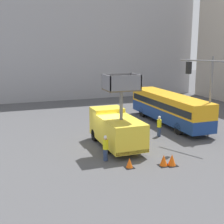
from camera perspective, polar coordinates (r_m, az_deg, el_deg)
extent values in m
plane|color=#4C4C4F|center=(24.87, -1.37, -6.12)|extent=(120.00, 120.00, 0.00)
cube|color=#9E9EA3|center=(49.15, -11.67, 13.26)|extent=(44.00, 10.00, 17.78)
cube|color=yellow|center=(25.98, -0.90, -1.67)|extent=(2.52, 1.87, 2.28)
cube|color=yellow|center=(23.21, 1.66, -3.77)|extent=(2.52, 4.36, 1.98)
cube|color=red|center=(21.60, 3.77, -7.38)|extent=(2.47, 0.10, 0.24)
cylinder|color=black|center=(25.93, -3.22, -4.22)|extent=(0.30, 0.98, 0.98)
cylinder|color=black|center=(26.64, 1.37, -3.75)|extent=(0.30, 0.98, 0.98)
cylinder|color=black|center=(23.11, -0.93, -6.28)|extent=(0.30, 0.98, 0.98)
cylinder|color=black|center=(23.90, 4.13, -5.68)|extent=(0.30, 0.98, 0.98)
cylinder|color=slate|center=(22.72, 1.69, 1.27)|extent=(0.24, 0.24, 2.18)
cube|color=brown|center=(22.53, 1.71, 4.12)|extent=(2.37, 1.84, 0.10)
cube|color=slate|center=(22.05, -1.06, 5.45)|extent=(0.08, 1.84, 1.05)
cube|color=slate|center=(22.91, 4.39, 5.68)|extent=(0.08, 1.84, 1.05)
cube|color=slate|center=(23.27, 0.90, 5.81)|extent=(2.37, 0.08, 1.05)
cube|color=slate|center=(21.65, 2.59, 5.32)|extent=(2.37, 0.08, 1.05)
cube|color=navy|center=(31.69, 10.29, -0.32)|extent=(2.47, 11.89, 1.13)
cube|color=orange|center=(31.44, 10.37, 1.92)|extent=(2.47, 11.89, 1.38)
cube|color=black|center=(31.48, 10.36, 1.55)|extent=(2.49, 11.42, 0.61)
cylinder|color=black|center=(34.46, 5.60, 0.01)|extent=(0.30, 1.12, 1.12)
cylinder|color=black|center=(35.44, 8.76, 0.27)|extent=(0.30, 1.12, 1.12)
cylinder|color=black|center=(28.20, 12.13, -2.98)|extent=(0.30, 1.12, 1.12)
cylinder|color=black|center=(29.39, 15.71, -2.54)|extent=(0.30, 1.12, 1.12)
cylinder|color=slate|center=(27.76, 17.54, 2.58)|extent=(0.18, 0.18, 6.88)
cylinder|color=slate|center=(25.77, 16.07, 9.00)|extent=(1.73, 3.45, 0.13)
cube|color=black|center=(24.17, 13.86, 7.86)|extent=(0.43, 0.43, 0.90)
sphere|color=red|center=(24.15, 13.89, 8.45)|extent=(0.20, 0.20, 0.20)
cylinder|color=navy|center=(21.62, -1.18, -7.83)|extent=(0.32, 0.32, 0.83)
cylinder|color=yellow|center=(21.37, -1.19, -5.97)|extent=(0.38, 0.38, 0.65)
sphere|color=tan|center=(21.24, -1.20, -4.85)|extent=(0.22, 0.22, 0.22)
sphere|color=white|center=(21.21, -1.20, -4.59)|extent=(0.23, 0.23, 0.23)
cylinder|color=navy|center=(27.45, 8.59, -3.57)|extent=(0.32, 0.32, 0.83)
cylinder|color=yellow|center=(27.26, 8.64, -2.07)|extent=(0.38, 0.38, 0.66)
sphere|color=tan|center=(27.15, 8.67, -1.17)|extent=(0.22, 0.22, 0.22)
sphere|color=white|center=(27.13, 8.68, -0.96)|extent=(0.24, 0.24, 0.24)
cube|color=black|center=(21.27, 10.86, -9.55)|extent=(0.69, 0.69, 0.03)
cone|color=#F25B0F|center=(21.14, 10.90, -8.60)|extent=(0.55, 0.55, 0.79)
cube|color=black|center=(21.14, 9.40, -9.64)|extent=(0.67, 0.67, 0.03)
cone|color=#F25B0F|center=(21.00, 9.43, -8.71)|extent=(0.53, 0.53, 0.76)
cube|color=black|center=(20.58, 3.19, -10.10)|extent=(0.58, 0.58, 0.03)
cone|color=#F25B0F|center=(20.46, 3.20, -9.28)|extent=(0.47, 0.47, 0.67)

